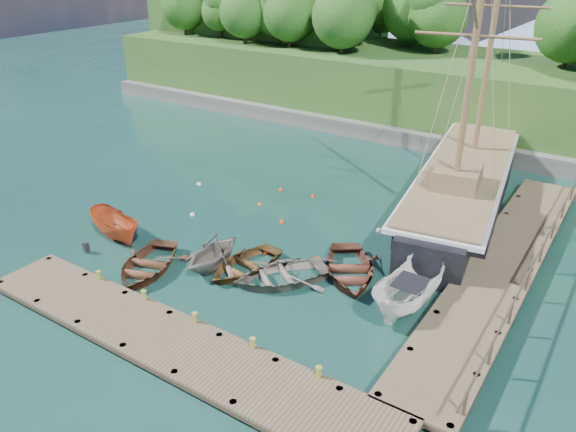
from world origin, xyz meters
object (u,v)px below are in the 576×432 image
Objects in this scene: rowboat_0 at (147,271)px; motorboat_orange at (117,238)px; rowboat_3 at (281,281)px; rowboat_4 at (349,276)px; cabin_boat_white at (407,309)px; rowboat_2 at (245,270)px; rowboat_1 at (214,267)px; schooner at (462,190)px.

motorboat_orange reaches higher than rowboat_0.
rowboat_3 is 0.96× the size of rowboat_4.
cabin_boat_white reaches higher than rowboat_4.
rowboat_2 is at bearing 173.73° from rowboat_4.
rowboat_3 is at bearing 10.60° from rowboat_1.
rowboat_2 is 15.15m from schooner.
rowboat_1 is 0.70× the size of cabin_boat_white.
rowboat_1 is at bearing -164.11° from cabin_boat_white.
motorboat_orange is at bearing -163.54° from rowboat_2.
rowboat_1 reaches higher than rowboat_0.
rowboat_0 is at bearing -118.06° from rowboat_3.
cabin_boat_white is (9.70, 1.99, 0.00)m from rowboat_1.
rowboat_3 is at bearing -164.03° from cabin_boat_white.
rowboat_3 is at bearing 4.73° from rowboat_0.
cabin_boat_white is at bearing -66.89° from motorboat_orange.
rowboat_0 is at bearing -137.94° from rowboat_2.
schooner is at bearing 46.28° from rowboat_4.
rowboat_0 is at bearing 176.94° from rowboat_4.
rowboat_4 is 0.93× the size of cabin_boat_white.
rowboat_0 is 0.18× the size of schooner.
rowboat_4 is at bearing 78.72° from rowboat_3.
rowboat_2 is 5.24m from rowboat_4.
cabin_boat_white is (3.51, -1.03, 0.00)m from rowboat_4.
cabin_boat_white reaches higher than rowboat_0.
rowboat_2 is 0.92× the size of rowboat_3.
motorboat_orange is at bearing -135.61° from rowboat_3.
rowboat_0 is 4.90m from rowboat_2.
rowboat_4 is at bearing -60.03° from motorboat_orange.
rowboat_0 is 0.90× the size of cabin_boat_white.
rowboat_1 is 6.88m from rowboat_4.
rowboat_0 is 1.10× the size of rowboat_2.
rowboat_0 is 1.01× the size of rowboat_3.
cabin_boat_white is (8.16, 1.40, 0.00)m from rowboat_2.
rowboat_1 is at bearing 172.24° from rowboat_4.
schooner is at bearing 36.49° from rowboat_0.
rowboat_4 reaches higher than rowboat_3.
rowboat_0 is 0.97× the size of rowboat_4.
rowboat_3 is (6.16, 2.89, 0.00)m from rowboat_0.
cabin_boat_white is 0.20× the size of schooner.
rowboat_4 reaches higher than rowboat_0.
rowboat_4 is at bearing 35.41° from rowboat_2.
cabin_boat_white is at bearing -91.27° from schooner.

